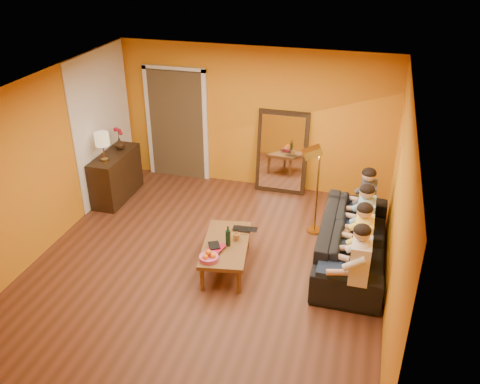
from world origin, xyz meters
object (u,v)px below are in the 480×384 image
(tumbler, at_px, (236,237))
(mirror_frame, at_px, (282,152))
(laptop, at_px, (244,231))
(floor_lamp, at_px, (317,192))
(person_far_left, at_px, (359,267))
(wine_bottle, at_px, (228,236))
(vase, at_px, (119,144))
(person_far_right, at_px, (366,205))
(person_mid_right, at_px, (364,223))
(sofa, at_px, (353,241))
(person_mid_left, at_px, (362,243))
(dog, at_px, (344,252))
(table_lamp, at_px, (103,147))
(sideboard, at_px, (116,176))
(coffee_table, at_px, (226,255))

(tumbler, bearing_deg, mirror_frame, 86.44)
(mirror_frame, xyz_separation_m, laptop, (-0.10, -2.26, -0.33))
(laptop, bearing_deg, floor_lamp, 42.16)
(person_far_left, xyz_separation_m, wine_bottle, (-1.81, 0.30, -0.03))
(vase, bearing_deg, mirror_frame, 16.57)
(floor_lamp, bearing_deg, person_far_right, -20.63)
(person_mid_right, distance_m, tumbler, 1.85)
(sofa, height_order, tumbler, sofa)
(mirror_frame, distance_m, wine_bottle, 2.68)
(person_mid_right, bearing_deg, person_mid_left, -90.00)
(dog, xyz_separation_m, laptop, (-1.45, -0.01, 0.11))
(table_lamp, xyz_separation_m, wine_bottle, (2.56, -1.28, -0.53))
(sideboard, distance_m, floor_lamp, 3.62)
(mirror_frame, height_order, coffee_table, mirror_frame)
(sofa, xyz_separation_m, person_far_right, (0.13, 0.65, 0.27))
(wine_bottle, relative_size, vase, 1.55)
(floor_lamp, height_order, person_far_right, floor_lamp)
(mirror_frame, bearing_deg, sideboard, -158.84)
(mirror_frame, xyz_separation_m, wine_bottle, (-0.23, -2.66, -0.18))
(tumbler, bearing_deg, wine_bottle, -112.38)
(sofa, xyz_separation_m, dog, (-0.09, -0.29, -0.02))
(mirror_frame, height_order, person_far_right, mirror_frame)
(mirror_frame, height_order, tumbler, mirror_frame)
(sofa, xyz_separation_m, floor_lamp, (-0.63, 0.66, 0.38))
(coffee_table, relative_size, person_far_left, 1.00)
(sofa, relative_size, floor_lamp, 1.64)
(sofa, distance_m, wine_bottle, 1.83)
(dog, bearing_deg, person_far_left, -87.17)
(table_lamp, relative_size, person_far_right, 0.42)
(dog, bearing_deg, mirror_frame, 106.71)
(person_far_right, bearing_deg, dog, -103.23)
(wine_bottle, bearing_deg, mirror_frame, 85.17)
(floor_lamp, distance_m, person_mid_left, 1.35)
(person_mid_left, height_order, tumbler, person_mid_left)
(sideboard, relative_size, person_mid_right, 0.97)
(sideboard, bearing_deg, wine_bottle, -31.70)
(mirror_frame, xyz_separation_m, vase, (-2.79, -0.83, 0.19))
(person_mid_right, bearing_deg, tumbler, -159.93)
(sofa, bearing_deg, person_far_left, -172.59)
(person_mid_right, height_order, vase, person_mid_right)
(sideboard, bearing_deg, table_lamp, -90.00)
(person_far_left, bearing_deg, mirror_frame, 118.09)
(wine_bottle, distance_m, laptop, 0.44)
(coffee_table, xyz_separation_m, tumbler, (0.12, 0.12, 0.26))
(person_mid_right, bearing_deg, sofa, -142.43)
(sofa, relative_size, person_far_right, 1.94)
(wine_bottle, height_order, laptop, wine_bottle)
(tumbler, bearing_deg, floor_lamp, 50.80)
(mirror_frame, distance_m, person_mid_right, 2.45)
(vase, bearing_deg, sofa, -14.92)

